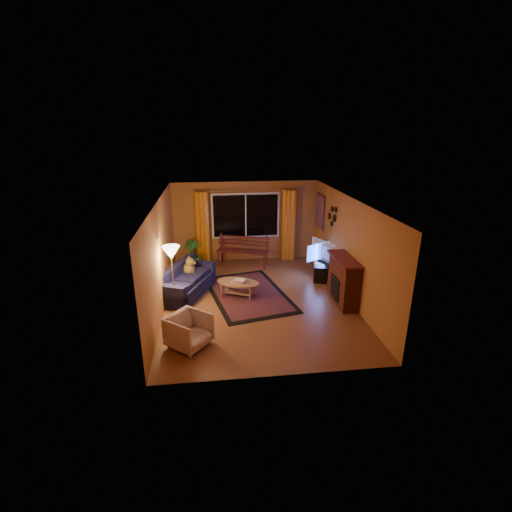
{
  "coord_description": "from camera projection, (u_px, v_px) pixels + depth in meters",
  "views": [
    {
      "loc": [
        -1.05,
        -8.28,
        4.11
      ],
      "look_at": [
        0.0,
        0.3,
        1.05
      ],
      "focal_mm": 26.0,
      "sensor_mm": 36.0,
      "label": 1
    }
  ],
  "objects": [
    {
      "name": "floor",
      "position": [
        257.0,
        300.0,
        9.25
      ],
      "size": [
        4.5,
        6.0,
        0.02
      ],
      "primitive_type": "cube",
      "color": "brown",
      "rests_on": "ground"
    },
    {
      "name": "curtain_left",
      "position": [
        202.0,
        228.0,
        11.41
      ],
      "size": [
        0.36,
        0.36,
        2.24
      ],
      "primitive_type": "cylinder",
      "color": "orange",
      "rests_on": "ground"
    },
    {
      "name": "bench",
      "position": [
        243.0,
        259.0,
        11.39
      ],
      "size": [
        1.66,
        0.96,
        0.48
      ],
      "primitive_type": "cube",
      "rotation": [
        0.0,
        0.0,
        -0.34
      ],
      "color": "#4D1716",
      "rests_on": "ground"
    },
    {
      "name": "sofa",
      "position": [
        186.0,
        281.0,
        9.4
      ],
      "size": [
        1.49,
        2.04,
        0.76
      ],
      "primitive_type": "cube",
      "rotation": [
        0.0,
        0.0,
        -0.41
      ],
      "color": "#151434",
      "rests_on": "ground"
    },
    {
      "name": "ceiling",
      "position": [
        258.0,
        200.0,
        8.41
      ],
      "size": [
        4.5,
        6.0,
        0.02
      ],
      "primitive_type": "cube",
      "color": "white",
      "rests_on": "ground"
    },
    {
      "name": "wall_back",
      "position": [
        246.0,
        222.0,
        11.64
      ],
      "size": [
        4.5,
        0.02,
        2.5
      ],
      "primitive_type": "cube",
      "color": "#BA7238",
      "rests_on": "ground"
    },
    {
      "name": "armchair",
      "position": [
        189.0,
        329.0,
        7.19
      ],
      "size": [
        0.97,
        0.97,
        0.73
      ],
      "primitive_type": "imported",
      "rotation": [
        0.0,
        0.0,
        0.88
      ],
      "color": "beige",
      "rests_on": "ground"
    },
    {
      "name": "wall_right",
      "position": [
        349.0,
        249.0,
        9.08
      ],
      "size": [
        0.02,
        6.0,
        2.5
      ],
      "primitive_type": "cube",
      "color": "#BA7238",
      "rests_on": "ground"
    },
    {
      "name": "television",
      "position": [
        322.0,
        252.0,
        10.41
      ],
      "size": [
        0.59,
        0.98,
        0.6
      ],
      "primitive_type": "imported",
      "rotation": [
        0.0,
        0.0,
        2.04
      ],
      "color": "black",
      "rests_on": "tv_console"
    },
    {
      "name": "potted_plant",
      "position": [
        192.0,
        254.0,
        11.18
      ],
      "size": [
        0.55,
        0.55,
        0.86
      ],
      "primitive_type": "imported",
      "rotation": [
        0.0,
        0.0,
        -0.14
      ],
      "color": "#235B1E",
      "rests_on": "ground"
    },
    {
      "name": "window",
      "position": [
        246.0,
        216.0,
        11.52
      ],
      "size": [
        2.0,
        0.02,
        1.3
      ],
      "primitive_type": "cube",
      "color": "black",
      "rests_on": "wall_back"
    },
    {
      "name": "dog",
      "position": [
        189.0,
        266.0,
        9.72
      ],
      "size": [
        0.39,
        0.5,
        0.51
      ],
      "primitive_type": null,
      "rotation": [
        0.0,
        0.0,
        -0.11
      ],
      "color": "olive",
      "rests_on": "sofa"
    },
    {
      "name": "fireplace",
      "position": [
        344.0,
        282.0,
        8.92
      ],
      "size": [
        0.4,
        1.2,
        1.1
      ],
      "primitive_type": "cube",
      "color": "maroon",
      "rests_on": "ground"
    },
    {
      "name": "curtain_rod",
      "position": [
        246.0,
        190.0,
        11.21
      ],
      "size": [
        3.2,
        0.03,
        0.03
      ],
      "primitive_type": "cylinder",
      "rotation": [
        0.0,
        1.57,
        0.0
      ],
      "color": "#BF8C3F",
      "rests_on": "wall_back"
    },
    {
      "name": "floor_lamp",
      "position": [
        173.0,
        279.0,
        8.45
      ],
      "size": [
        0.33,
        0.33,
        1.59
      ],
      "primitive_type": "cylinder",
      "rotation": [
        0.0,
        0.0,
        -0.3
      ],
      "color": "#BF8C3F",
      "rests_on": "ground"
    },
    {
      "name": "mirror_cluster",
      "position": [
        332.0,
        215.0,
        10.11
      ],
      "size": [
        0.06,
        0.6,
        0.56
      ],
      "primitive_type": null,
      "color": "black",
      "rests_on": "wall_right"
    },
    {
      "name": "coffee_table",
      "position": [
        238.0,
        289.0,
        9.37
      ],
      "size": [
        1.45,
        1.45,
        0.4
      ],
      "primitive_type": "cylinder",
      "rotation": [
        0.0,
        0.0,
        -0.43
      ],
      "color": "#A6734F",
      "rests_on": "ground"
    },
    {
      "name": "wall_left",
      "position": [
        161.0,
        256.0,
        8.57
      ],
      "size": [
        0.02,
        6.0,
        2.5
      ],
      "primitive_type": "cube",
      "color": "#BA7238",
      "rests_on": "ground"
    },
    {
      "name": "rug",
      "position": [
        248.0,
        294.0,
        9.55
      ],
      "size": [
        2.37,
        3.17,
        0.02
      ],
      "primitive_type": "cube",
      "rotation": [
        0.0,
        0.0,
        0.21
      ],
      "color": "maroon",
      "rests_on": "ground"
    },
    {
      "name": "curtain_right",
      "position": [
        288.0,
        225.0,
        11.72
      ],
      "size": [
        0.36,
        0.36,
        2.24
      ],
      "primitive_type": "cylinder",
      "color": "orange",
      "rests_on": "ground"
    },
    {
      "name": "tv_console",
      "position": [
        321.0,
        269.0,
        10.59
      ],
      "size": [
        0.68,
        1.16,
        0.46
      ],
      "primitive_type": "cube",
      "rotation": [
        0.0,
        0.0,
        -0.3
      ],
      "color": "black",
      "rests_on": "ground"
    },
    {
      "name": "painting",
      "position": [
        320.0,
        211.0,
        11.24
      ],
      "size": [
        0.04,
        0.76,
        0.96
      ],
      "primitive_type": "cube",
      "color": "#D84D20",
      "rests_on": "wall_right"
    }
  ]
}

